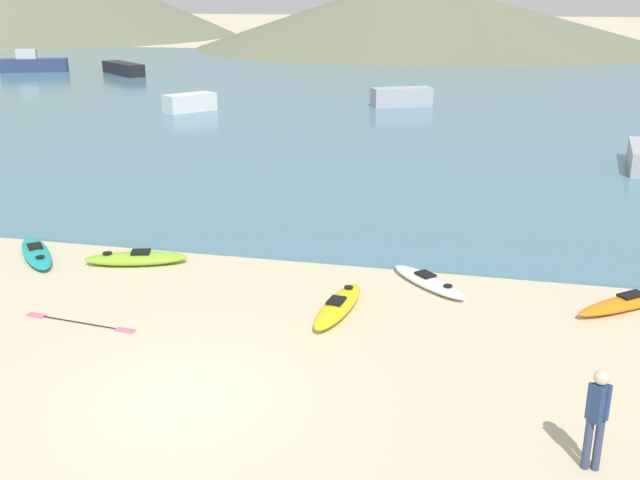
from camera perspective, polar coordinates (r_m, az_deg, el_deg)
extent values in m
plane|color=beige|center=(14.03, -10.45, -11.76)|extent=(400.00, 400.00, 0.00)
cube|color=teal|center=(54.06, 7.68, 11.04)|extent=(160.00, 70.00, 0.06)
cone|color=#6B7056|center=(96.72, 5.80, 16.78)|extent=(49.60, 49.60, 8.07)
cone|color=#6B7056|center=(97.16, 11.11, 16.08)|extent=(49.71, 49.71, 6.48)
ellipsoid|color=teal|center=(21.94, -20.81, -0.93)|extent=(2.40, 2.63, 0.27)
cube|color=black|center=(22.03, -20.91, -0.43)|extent=(0.62, 0.64, 0.05)
cylinder|color=black|center=(21.15, -20.55, -1.20)|extent=(0.24, 0.24, 0.02)
ellipsoid|color=#8CCC2D|center=(20.61, -13.83, -1.38)|extent=(2.80, 1.48, 0.33)
cube|color=black|center=(20.52, -13.50, -0.88)|extent=(0.58, 0.52, 0.05)
cylinder|color=black|center=(20.69, -15.90, -0.96)|extent=(0.25, 0.25, 0.02)
ellipsoid|color=white|center=(18.76, 8.27, -3.15)|extent=(2.28, 2.29, 0.25)
cube|color=black|center=(18.80, 8.04, -2.60)|extent=(0.57, 0.58, 0.05)
cylinder|color=black|center=(18.21, 9.73, -3.45)|extent=(0.22, 0.22, 0.02)
ellipsoid|color=yellow|center=(17.09, 1.40, -5.04)|extent=(0.97, 2.76, 0.33)
cube|color=black|center=(16.90, 1.25, -4.63)|extent=(0.40, 0.53, 0.05)
cylinder|color=black|center=(17.67, 2.20, -3.61)|extent=(0.22, 0.22, 0.02)
ellipsoid|color=orange|center=(18.91, 22.93, -4.24)|extent=(3.11, 2.77, 0.30)
cube|color=black|center=(18.72, 22.64, -3.86)|extent=(0.70, 0.66, 0.05)
cylinder|color=#384260|center=(12.52, 19.71, -14.42)|extent=(0.12, 0.12, 0.86)
cylinder|color=#384260|center=(12.54, 20.41, -14.44)|extent=(0.12, 0.12, 0.86)
cube|color=navy|center=(12.16, 20.45, -11.53)|extent=(0.30, 0.30, 0.61)
cylinder|color=navy|center=(12.13, 19.85, -11.44)|extent=(0.09, 0.09, 0.58)
cylinder|color=navy|center=(12.17, 21.06, -11.49)|extent=(0.09, 0.09, 0.58)
sphere|color=beige|center=(11.96, 20.68, -9.76)|extent=(0.23, 0.23, 0.23)
cube|color=white|center=(45.91, -9.90, 10.29)|extent=(2.88, 3.19, 1.02)
cube|color=navy|center=(71.63, -20.93, 12.33)|extent=(5.65, 3.33, 1.14)
cube|color=silver|center=(71.66, -21.47, 13.05)|extent=(1.85, 1.38, 0.79)
cube|color=#B2B2B7|center=(47.34, 6.23, 10.77)|extent=(3.87, 2.76, 1.15)
cube|color=black|center=(67.15, -14.76, 12.52)|extent=(5.24, 4.68, 0.99)
cylinder|color=black|center=(17.45, -17.83, -6.01)|extent=(1.89, 0.24, 0.03)
cube|color=#E5668C|center=(18.15, -20.80, -5.38)|extent=(0.46, 0.23, 0.03)
cube|color=#E5668C|center=(16.81, -14.62, -6.67)|extent=(0.46, 0.23, 0.03)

